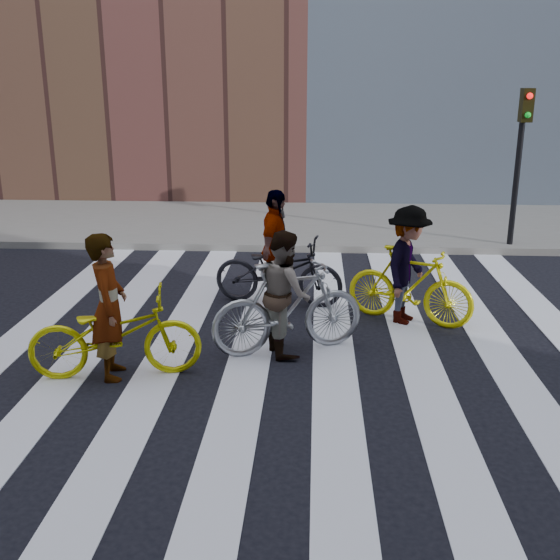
# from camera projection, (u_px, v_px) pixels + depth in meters

# --- Properties ---
(ground) EXTENTS (100.00, 100.00, 0.00)m
(ground) POSITION_uv_depth(u_px,v_px,m) (293.00, 345.00, 8.98)
(ground) COLOR black
(ground) RESTS_ON ground
(sidewalk_far) EXTENTS (100.00, 5.00, 0.15)m
(sidewalk_far) POSITION_uv_depth(u_px,v_px,m) (304.00, 224.00, 16.12)
(sidewalk_far) COLOR gray
(sidewalk_far) RESTS_ON ground
(zebra_crosswalk) EXTENTS (8.25, 10.00, 0.01)m
(zebra_crosswalk) POSITION_uv_depth(u_px,v_px,m) (293.00, 344.00, 8.98)
(zebra_crosswalk) COLOR white
(zebra_crosswalk) RESTS_ON ground
(traffic_signal) EXTENTS (0.22, 0.42, 3.33)m
(traffic_signal) POSITION_uv_depth(u_px,v_px,m) (521.00, 142.00, 13.16)
(traffic_signal) COLOR black
(traffic_signal) RESTS_ON ground
(bike_yellow_left) EXTENTS (2.16, 1.09, 1.08)m
(bike_yellow_left) POSITION_uv_depth(u_px,v_px,m) (115.00, 334.00, 7.89)
(bike_yellow_left) COLOR #CECE0B
(bike_yellow_left) RESTS_ON ground
(bike_silver_mid) EXTENTS (2.15, 1.27, 1.24)m
(bike_silver_mid) POSITION_uv_depth(u_px,v_px,m) (288.00, 307.00, 8.59)
(bike_silver_mid) COLOR #A2A6AC
(bike_silver_mid) RESTS_ON ground
(bike_yellow_right) EXTENTS (1.96, 1.29, 1.15)m
(bike_yellow_right) POSITION_uv_depth(u_px,v_px,m) (410.00, 285.00, 9.66)
(bike_yellow_right) COLOR yellow
(bike_yellow_right) RESTS_ON ground
(bike_dark_rear) EXTENTS (2.19, 1.11, 1.10)m
(bike_dark_rear) POSITION_uv_depth(u_px,v_px,m) (278.00, 271.00, 10.47)
(bike_dark_rear) COLOR black
(bike_dark_rear) RESTS_ON ground
(rider_left) EXTENTS (0.54, 0.72, 1.80)m
(rider_left) POSITION_uv_depth(u_px,v_px,m) (109.00, 307.00, 7.79)
(rider_left) COLOR slate
(rider_left) RESTS_ON ground
(rider_mid) EXTENTS (0.87, 0.97, 1.65)m
(rider_mid) POSITION_uv_depth(u_px,v_px,m) (284.00, 293.00, 8.53)
(rider_mid) COLOR slate
(rider_mid) RESTS_ON ground
(rider_right) EXTENTS (1.07, 1.31, 1.76)m
(rider_right) POSITION_uv_depth(u_px,v_px,m) (408.00, 265.00, 9.58)
(rider_right) COLOR slate
(rider_right) RESTS_ON ground
(rider_rear) EXTENTS (0.65, 1.15, 1.86)m
(rider_rear) POSITION_uv_depth(u_px,v_px,m) (275.00, 248.00, 10.36)
(rider_rear) COLOR slate
(rider_rear) RESTS_ON ground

